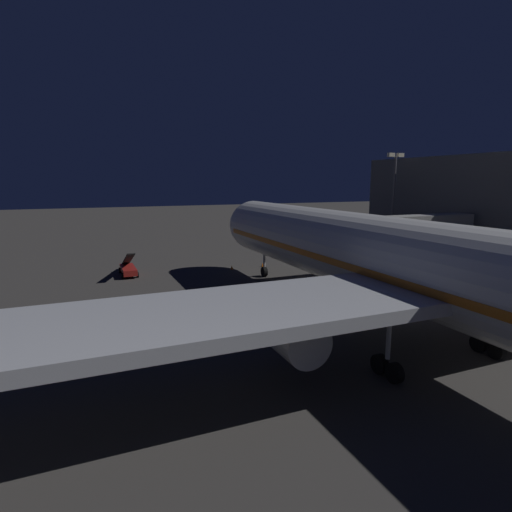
# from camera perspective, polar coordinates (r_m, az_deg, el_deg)

# --- Properties ---
(ground_plane) EXTENTS (320.00, 320.00, 0.00)m
(ground_plane) POSITION_cam_1_polar(r_m,az_deg,el_deg) (40.34, 8.35, -6.42)
(ground_plane) COLOR #383533
(airliner_at_gate) EXTENTS (55.48, 64.36, 20.47)m
(airliner_at_gate) POSITION_cam_1_polar(r_m,az_deg,el_deg) (28.96, 22.18, -1.77)
(airliner_at_gate) COLOR silver
(airliner_at_gate) RESTS_ON ground_plane
(jet_bridge) EXTENTS (24.67, 3.40, 7.47)m
(jet_bridge) POSITION_cam_1_polar(r_m,az_deg,el_deg) (52.52, 16.66, 3.74)
(jet_bridge) COLOR #9E9E99
(jet_bridge) RESTS_ON ground_plane
(apron_floodlight_mast) EXTENTS (2.90, 0.50, 15.69)m
(apron_floodlight_mast) POSITION_cam_1_polar(r_m,az_deg,el_deg) (69.73, 18.23, 7.89)
(apron_floodlight_mast) COLOR #59595E
(apron_floodlight_mast) RESTS_ON ground_plane
(belt_loader) EXTENTS (1.96, 8.51, 3.43)m
(belt_loader) POSITION_cam_1_polar(r_m,az_deg,el_deg) (53.74, -17.02, -1.64)
(belt_loader) COLOR maroon
(belt_loader) RESTS_ON ground_plane
(traffic_cone_nose_port) EXTENTS (0.36, 0.36, 0.55)m
(traffic_cone_nose_port) POSITION_cam_1_polar(r_m,az_deg,el_deg) (56.61, 0.88, -1.19)
(traffic_cone_nose_port) COLOR orange
(traffic_cone_nose_port) RESTS_ON ground_plane
(traffic_cone_nose_starboard) EXTENTS (0.36, 0.36, 0.55)m
(traffic_cone_nose_starboard) POSITION_cam_1_polar(r_m,az_deg,el_deg) (55.01, -3.31, -1.54)
(traffic_cone_nose_starboard) COLOR orange
(traffic_cone_nose_starboard) RESTS_ON ground_plane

